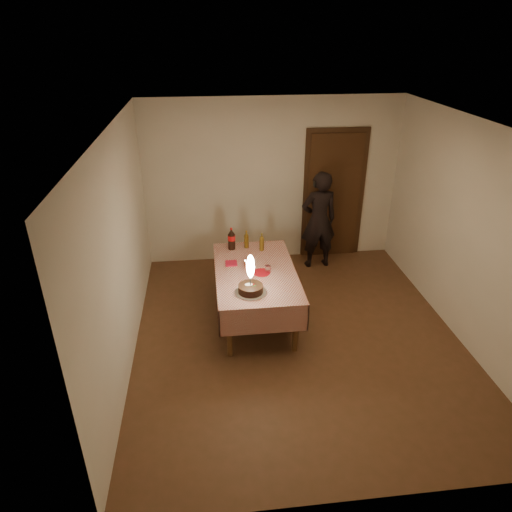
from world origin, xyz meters
name	(u,v)px	position (x,y,z in m)	size (l,w,h in m)	color
ground	(297,336)	(0.00, 0.00, 0.00)	(4.00, 4.50, 0.01)	brown
room_shell	(305,211)	(0.03, 0.08, 1.65)	(4.04, 4.54, 2.62)	silver
dining_table	(256,277)	(-0.47, 0.47, 0.62)	(1.02, 1.72, 0.72)	brown
birthday_cake	(251,284)	(-0.59, -0.04, 0.83)	(0.37, 0.37, 0.49)	white
red_plate	(262,273)	(-0.40, 0.40, 0.72)	(0.22, 0.22, 0.01)	#B10C17
red_cup	(248,263)	(-0.56, 0.59, 0.77)	(0.08, 0.08, 0.10)	#A8240B
clear_cup	(268,269)	(-0.32, 0.42, 0.76)	(0.07, 0.07, 0.09)	white
napkin_stack	(231,263)	(-0.77, 0.69, 0.73)	(0.15, 0.15, 0.02)	red
cola_bottle	(232,239)	(-0.73, 1.13, 0.87)	(0.10, 0.10, 0.32)	black
amber_bottle_left	(246,240)	(-0.52, 1.16, 0.83)	(0.06, 0.06, 0.26)	#583C0F
amber_bottle_right	(262,243)	(-0.32, 1.04, 0.83)	(0.06, 0.06, 0.26)	#583C0F
photographer	(319,220)	(0.68, 1.85, 0.79)	(0.61, 0.47, 1.57)	black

